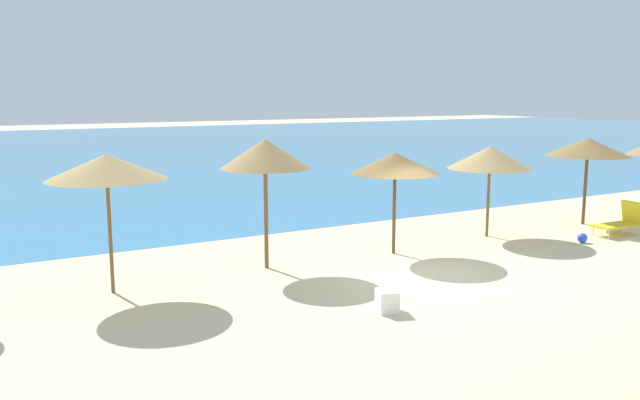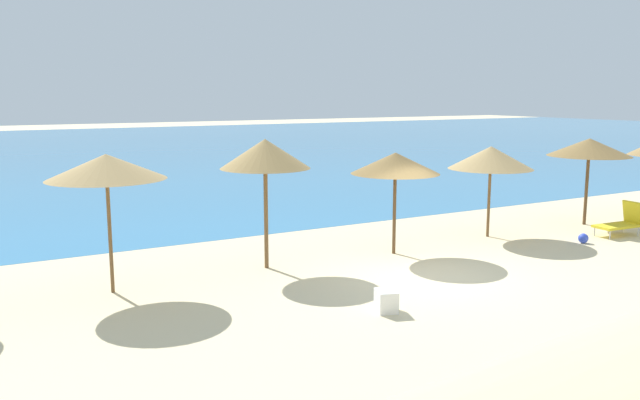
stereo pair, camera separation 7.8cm
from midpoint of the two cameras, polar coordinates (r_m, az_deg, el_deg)
name	(u,v)px [view 2 (the right image)]	position (r m, az deg, el deg)	size (l,w,h in m)	color
ground_plane	(423,275)	(14.75, 9.28, -6.58)	(160.00, 160.00, 0.00)	beige
sea_water	(99,151)	(48.65, -18.95, 4.15)	(160.00, 62.18, 0.01)	teal
beach_umbrella_2	(106,167)	(13.49, -18.23, 2.79)	(2.36, 2.36, 2.85)	brown
beach_umbrella_3	(265,154)	(14.73, -4.73, 4.07)	(2.07, 2.07, 3.02)	brown
beach_umbrella_4	(395,163)	(16.20, 6.82, 3.23)	(2.23, 2.23, 2.58)	brown
beach_umbrella_5	(491,158)	(18.68, 14.99, 3.63)	(2.36, 2.36, 2.58)	brown
beach_umbrella_6	(589,147)	(21.41, 22.83, 4.31)	(2.49, 2.49, 2.68)	brown
lounge_chair_1	(622,222)	(20.44, 25.23, -1.77)	(1.44, 0.73, 0.96)	yellow
beach_ball	(583,238)	(18.99, 22.38, -3.15)	(0.27, 0.27, 0.27)	blue
cooler_box	(386,301)	(12.23, 6.07, -8.88)	(0.44, 0.36, 0.41)	white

